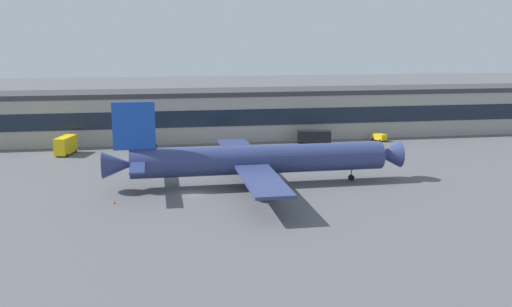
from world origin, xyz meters
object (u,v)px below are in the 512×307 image
at_px(fuel_truck, 313,136).
at_px(baggage_tug, 379,137).
at_px(belt_loader, 144,146).
at_px(traffic_cone_0, 114,202).
at_px(airliner, 255,160).
at_px(catering_truck, 66,145).

height_order(fuel_truck, baggage_tug, fuel_truck).
bearing_deg(belt_loader, fuel_truck, 3.34).
bearing_deg(traffic_cone_0, belt_loader, 84.67).
distance_m(airliner, catering_truck, 51.23).
height_order(airliner, fuel_truck, airliner).
relative_size(fuel_truck, baggage_tug, 2.14).
xyz_separation_m(fuel_truck, traffic_cone_0, (-45.69, -45.21, -1.59)).
bearing_deg(baggage_tug, traffic_cone_0, -144.02).
distance_m(baggage_tug, traffic_cone_0, 78.65).
relative_size(airliner, baggage_tug, 13.31).
height_order(catering_truck, traffic_cone_0, catering_truck).
relative_size(airliner, catering_truck, 7.15).
relative_size(belt_loader, fuel_truck, 0.69).
bearing_deg(catering_truck, airliner, -42.07).
xyz_separation_m(belt_loader, traffic_cone_0, (-3.99, -42.77, -0.86)).
bearing_deg(airliner, traffic_cone_0, -162.28).
distance_m(airliner, traffic_cone_0, 26.00).
distance_m(catering_truck, fuel_truck, 59.36).
distance_m(fuel_truck, traffic_cone_0, 64.29).
relative_size(belt_loader, baggage_tug, 1.48).
bearing_deg(catering_truck, traffic_cone_0, -72.12).
distance_m(airliner, baggage_tug, 55.02).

